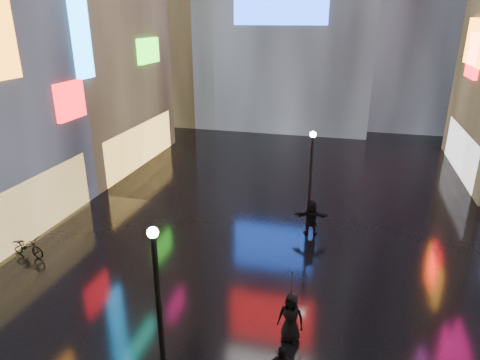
% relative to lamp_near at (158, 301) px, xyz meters
% --- Properties ---
extents(ground, '(140.00, 140.00, 0.00)m').
position_rel_lamp_near_xyz_m(ground, '(1.18, 12.30, -2.94)').
color(ground, black).
rests_on(ground, ground).
extents(building_left_far, '(10.28, 12.00, 22.00)m').
position_rel_lamp_near_xyz_m(building_left_far, '(-14.80, 18.30, 8.04)').
color(building_left_far, black).
rests_on(building_left_far, ground).
extents(lamp_near, '(0.30, 0.30, 5.20)m').
position_rel_lamp_near_xyz_m(lamp_near, '(0.00, 0.00, 0.00)').
color(lamp_near, black).
rests_on(lamp_near, ground).
extents(lamp_far, '(0.30, 0.30, 5.20)m').
position_rel_lamp_near_xyz_m(lamp_far, '(3.01, 10.78, 0.00)').
color(lamp_far, black).
rests_on(lamp_far, ground).
extents(pedestrian_4, '(0.95, 0.69, 1.79)m').
position_rel_lamp_near_xyz_m(pedestrian_4, '(3.30, 2.80, -2.05)').
color(pedestrian_4, black).
rests_on(pedestrian_4, ground).
extents(pedestrian_5, '(1.74, 0.77, 1.82)m').
position_rel_lamp_near_xyz_m(pedestrian_5, '(3.20, 10.48, -2.04)').
color(pedestrian_5, black).
rests_on(pedestrian_5, ground).
extents(umbrella_2, '(1.03, 1.02, 0.91)m').
position_rel_lamp_near_xyz_m(umbrella_2, '(3.30, 2.80, -0.70)').
color(umbrella_2, black).
rests_on(umbrella_2, pedestrian_4).
extents(bicycle, '(1.93, 0.91, 0.97)m').
position_rel_lamp_near_xyz_m(bicycle, '(-9.01, 5.18, -2.46)').
color(bicycle, black).
rests_on(bicycle, ground).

